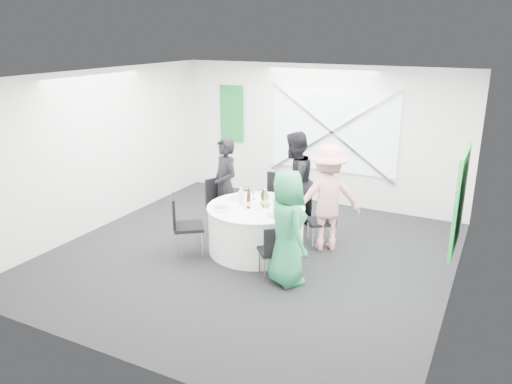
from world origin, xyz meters
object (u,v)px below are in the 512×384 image
at_px(chair_back_left, 219,201).
at_px(banquet_table, 256,229).
at_px(clear_water_bottle, 241,198).
at_px(chair_back, 277,197).
at_px(chair_front_right, 274,248).
at_px(green_water_bottle, 266,200).
at_px(person_man_back_left, 225,185).
at_px(person_woman_pink, 327,198).
at_px(person_woman_green, 287,228).
at_px(chair_back_right, 326,216).
at_px(person_man_back, 294,182).
at_px(chair_front_left, 182,221).

bearing_deg(chair_back_left, banquet_table, -90.00).
xyz_separation_m(banquet_table, clear_water_bottle, (-0.25, -0.02, 0.49)).
xyz_separation_m(chair_back, clear_water_bottle, (-0.13, -1.07, 0.28)).
relative_size(chair_front_right, clear_water_bottle, 2.84).
bearing_deg(green_water_bottle, chair_front_right, -57.20).
relative_size(banquet_table, person_man_back_left, 0.93).
xyz_separation_m(person_man_back_left, clear_water_bottle, (0.61, -0.54, 0.03)).
height_order(person_woman_pink, person_woman_green, person_woman_pink).
relative_size(chair_back, person_woman_pink, 0.58).
bearing_deg(person_woman_pink, chair_back_right, -100.15).
bearing_deg(banquet_table, chair_back_right, 36.03).
distance_m(person_man_back, person_woman_pink, 0.94).
height_order(chair_back, person_woman_pink, person_woman_pink).
distance_m(chair_back_left, person_man_back, 1.36).
distance_m(person_woman_green, clear_water_bottle, 1.32).
xyz_separation_m(banquet_table, chair_front_left, (-0.94, -0.69, 0.21)).
height_order(person_man_back_left, person_woman_pink, person_woman_pink).
distance_m(banquet_table, chair_back_left, 1.11).
relative_size(person_man_back_left, person_woman_pink, 0.97).
xyz_separation_m(person_man_back_left, green_water_bottle, (1.03, -0.48, 0.03)).
bearing_deg(banquet_table, person_man_back, 80.74).
bearing_deg(chair_back, chair_back_left, -153.78).
bearing_deg(chair_back_left, person_woman_pink, -60.07).
xyz_separation_m(banquet_table, green_water_bottle, (0.16, 0.03, 0.50)).
bearing_deg(chair_back_right, chair_back, -144.93).
bearing_deg(chair_front_left, chair_back, -61.62).
distance_m(chair_back, clear_water_bottle, 1.11).
xyz_separation_m(banquet_table, chair_back, (-0.12, 1.04, 0.21)).
distance_m(banquet_table, green_water_bottle, 0.52).
height_order(banquet_table, chair_back_left, chair_back_left).
bearing_deg(green_water_bottle, person_man_back, 89.09).
bearing_deg(person_man_back_left, chair_back_left, -138.13).
distance_m(chair_back, chair_front_right, 1.97).
relative_size(chair_front_left, clear_water_bottle, 3.44).
distance_m(chair_back_right, person_man_back, 0.94).
height_order(banquet_table, chair_back_right, chair_back_right).
bearing_deg(chair_back, person_woman_green, -67.91).
bearing_deg(clear_water_bottle, chair_back, 82.96).
height_order(banquet_table, clear_water_bottle, clear_water_bottle).
bearing_deg(person_man_back_left, banquet_table, 0.00).
xyz_separation_m(banquet_table, person_woman_pink, (0.97, 0.60, 0.49)).
bearing_deg(person_woman_pink, person_man_back, -64.72).
bearing_deg(clear_water_bottle, chair_front_left, -135.62).
xyz_separation_m(chair_back_left, clear_water_bottle, (0.73, -0.52, 0.32)).
bearing_deg(person_man_back, person_woman_pink, 66.46).
bearing_deg(chair_back_left, person_man_back, -35.25).
bearing_deg(chair_back_right, person_man_back_left, -120.69).
bearing_deg(clear_water_bottle, person_woman_green, -32.83).
bearing_deg(chair_front_right, chair_back, -107.80).
bearing_deg(person_woman_pink, banquet_table, 0.00).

